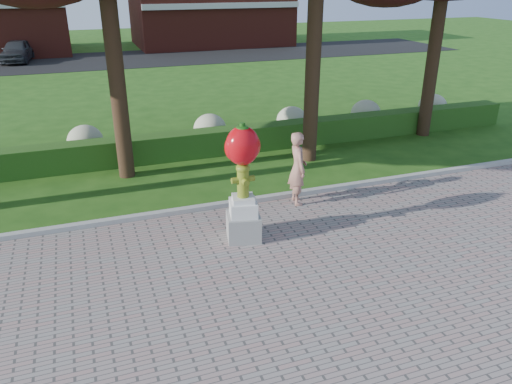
# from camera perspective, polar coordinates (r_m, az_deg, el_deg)

# --- Properties ---
(ground) EXTENTS (100.00, 100.00, 0.00)m
(ground) POSITION_cam_1_polar(r_m,az_deg,el_deg) (9.87, 1.29, -8.84)
(ground) COLOR #234F13
(ground) RESTS_ON ground
(curb) EXTENTS (40.00, 0.18, 0.15)m
(curb) POSITION_cam_1_polar(r_m,az_deg,el_deg) (12.33, -3.70, -1.48)
(curb) COLOR #ADADA5
(curb) RESTS_ON ground
(lawn_hedge) EXTENTS (24.00, 0.70, 0.80)m
(lawn_hedge) POSITION_cam_1_polar(r_m,az_deg,el_deg) (15.84, -7.84, 5.37)
(lawn_hedge) COLOR #254D16
(lawn_hedge) RESTS_ON ground
(hydrangea_row) EXTENTS (20.10, 1.10, 0.99)m
(hydrangea_row) POSITION_cam_1_polar(r_m,az_deg,el_deg) (16.85, -6.70, 7.08)
(hydrangea_row) COLOR beige
(hydrangea_row) RESTS_ON ground
(street) EXTENTS (50.00, 8.00, 0.02)m
(street) POSITION_cam_1_polar(r_m,az_deg,el_deg) (36.28, -15.28, 14.41)
(street) COLOR black
(street) RESTS_ON ground
(building_right) EXTENTS (12.00, 8.00, 6.40)m
(building_right) POSITION_cam_1_polar(r_m,az_deg,el_deg) (43.24, -5.34, 20.71)
(building_right) COLOR maroon
(building_right) RESTS_ON ground
(hydrant_sculpture) EXTENTS (0.82, 0.82, 2.57)m
(hydrant_sculpture) POSITION_cam_1_polar(r_m,az_deg,el_deg) (10.30, -1.50, 1.40)
(hydrant_sculpture) COLOR gray
(hydrant_sculpture) RESTS_ON walkway
(woman) EXTENTS (0.52, 0.72, 1.83)m
(woman) POSITION_cam_1_polar(r_m,az_deg,el_deg) (12.22, 4.79, 2.72)
(woman) COLOR tan
(woman) RESTS_ON walkway
(parked_car) EXTENTS (2.24, 4.32, 1.41)m
(parked_car) POSITION_cam_1_polar(r_m,az_deg,el_deg) (37.41, -25.62, 14.36)
(parked_car) COLOR #3D4044
(parked_car) RESTS_ON street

